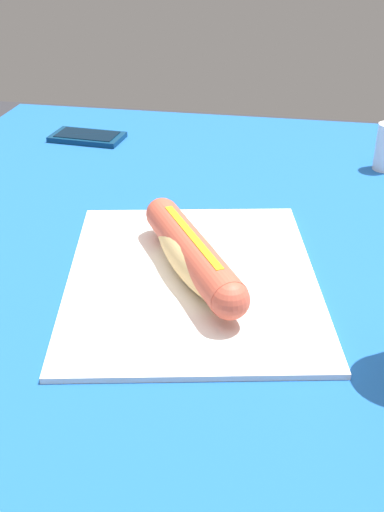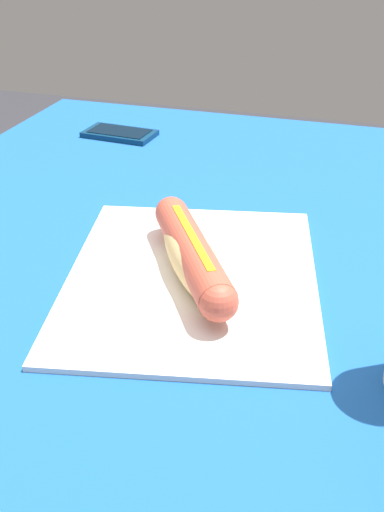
{
  "view_description": "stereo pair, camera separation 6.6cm",
  "coord_description": "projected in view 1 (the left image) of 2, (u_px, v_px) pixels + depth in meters",
  "views": [
    {
      "loc": [
        -0.62,
        -0.13,
        1.11
      ],
      "look_at": [
        -0.05,
        -0.03,
        0.78
      ],
      "focal_mm": 44.32,
      "sensor_mm": 36.0,
      "label": 1
    },
    {
      "loc": [
        -0.6,
        -0.2,
        1.11
      ],
      "look_at": [
        -0.05,
        -0.03,
        0.78
      ],
      "focal_mm": 44.32,
      "sensor_mm": 36.0,
      "label": 2
    }
  ],
  "objects": [
    {
      "name": "dining_table",
      "position": [
        177.0,
        352.0,
        0.8
      ],
      "size": [
        1.07,
        0.86,
        0.75
      ],
      "color": "brown",
      "rests_on": "ground"
    },
    {
      "name": "paper_wrapper",
      "position": [
        192.0,
        278.0,
        0.68
      ],
      "size": [
        0.37,
        0.32,
        0.01
      ],
      "primitive_type": "cube",
      "rotation": [
        0.0,
        0.0,
        0.2
      ],
      "color": "silver",
      "rests_on": "dining_table"
    },
    {
      "name": "cell_phone",
      "position": [
        87.0,
        137.0,
        1.07
      ],
      "size": [
        0.07,
        0.12,
        0.01
      ],
      "color": "#0A2D4C",
      "rests_on": "dining_table"
    },
    {
      "name": "hot_dog",
      "position": [
        192.0,
        254.0,
        0.66
      ],
      "size": [
        0.2,
        0.14,
        0.05
      ],
      "color": "#E5BC75",
      "rests_on": "paper_wrapper"
    }
  ]
}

